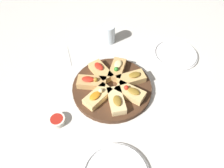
# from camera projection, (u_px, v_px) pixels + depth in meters

# --- Properties ---
(ground_plane) EXTENTS (3.00, 3.00, 0.00)m
(ground_plane) POSITION_uv_depth(u_px,v_px,m) (112.00, 89.00, 0.93)
(ground_plane) COLOR silver
(serving_board) EXTENTS (0.33, 0.33, 0.02)m
(serving_board) POSITION_uv_depth(u_px,v_px,m) (112.00, 88.00, 0.92)
(serving_board) COLOR #422819
(serving_board) RESTS_ON ground_plane
(focaccia_slice_0) EXTENTS (0.10, 0.13, 0.05)m
(focaccia_slice_0) POSITION_uv_depth(u_px,v_px,m) (92.00, 82.00, 0.90)
(focaccia_slice_0) COLOR tan
(focaccia_slice_0) RESTS_ON serving_board
(focaccia_slice_1) EXTENTS (0.11, 0.13, 0.05)m
(focaccia_slice_1) POSITION_uv_depth(u_px,v_px,m) (98.00, 96.00, 0.86)
(focaccia_slice_1) COLOR #DBB775
(focaccia_slice_1) RESTS_ON serving_board
(focaccia_slice_2) EXTENTS (0.12, 0.07, 0.04)m
(focaccia_slice_2) POSITION_uv_depth(u_px,v_px,m) (116.00, 101.00, 0.84)
(focaccia_slice_2) COLOR #E5C689
(focaccia_slice_2) RESTS_ON serving_board
(focaccia_slice_3) EXTENTS (0.13, 0.12, 0.05)m
(focaccia_slice_3) POSITION_uv_depth(u_px,v_px,m) (130.00, 92.00, 0.87)
(focaccia_slice_3) COLOR #DBB775
(focaccia_slice_3) RESTS_ON serving_board
(focaccia_slice_4) EXTENTS (0.06, 0.12, 0.04)m
(focaccia_slice_4) POSITION_uv_depth(u_px,v_px,m) (131.00, 78.00, 0.91)
(focaccia_slice_4) COLOR tan
(focaccia_slice_4) RESTS_ON serving_board
(focaccia_slice_5) EXTENTS (0.13, 0.11, 0.05)m
(focaccia_slice_5) POSITION_uv_depth(u_px,v_px,m) (117.00, 69.00, 0.95)
(focaccia_slice_5) COLOR tan
(focaccia_slice_5) RESTS_ON serving_board
(focaccia_slice_6) EXTENTS (0.13, 0.09, 0.04)m
(focaccia_slice_6) POSITION_uv_depth(u_px,v_px,m) (101.00, 71.00, 0.94)
(focaccia_slice_6) COLOR tan
(focaccia_slice_6) RESTS_ON serving_board
(plate_left) EXTENTS (0.21, 0.21, 0.02)m
(plate_left) POSITION_uv_depth(u_px,v_px,m) (175.00, 54.00, 1.05)
(plate_left) COLOR white
(plate_left) RESTS_ON ground_plane
(water_glass) EXTENTS (0.06, 0.06, 0.09)m
(water_glass) POSITION_uv_depth(u_px,v_px,m) (109.00, 34.00, 1.09)
(water_glass) COLOR silver
(water_glass) RESTS_ON ground_plane
(napkin_stack) EXTENTS (0.15, 0.13, 0.00)m
(napkin_stack) POSITION_uv_depth(u_px,v_px,m) (57.00, 58.00, 1.04)
(napkin_stack) COLOR white
(napkin_stack) RESTS_ON ground_plane
(dipping_bowl) EXTENTS (0.06, 0.06, 0.02)m
(dipping_bowl) POSITION_uv_depth(u_px,v_px,m) (57.00, 120.00, 0.82)
(dipping_bowl) COLOR silver
(dipping_bowl) RESTS_ON ground_plane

